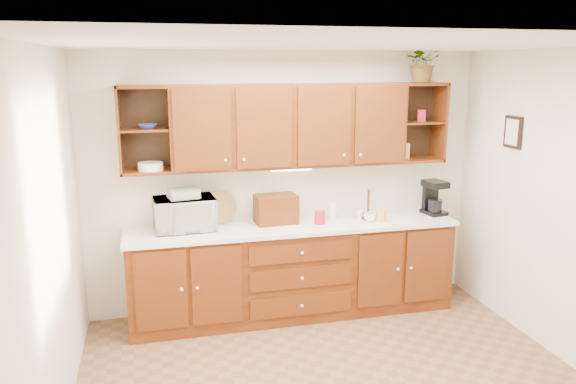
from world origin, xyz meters
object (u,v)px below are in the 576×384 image
potted_plant (423,62)px  bread_box (276,209)px  coffee_maker (434,198)px  microwave (184,214)px

potted_plant → bread_box: bearing=-179.2°
bread_box → coffee_maker: coffee_maker is taller
coffee_maker → potted_plant: 1.39m
potted_plant → microwave: bearing=-179.1°
microwave → bread_box: 0.89m
coffee_maker → potted_plant: bearing=148.4°
potted_plant → coffee_maker: bearing=-22.0°
microwave → coffee_maker: size_ratio=1.58×
microwave → potted_plant: size_ratio=1.40×
bread_box → coffee_maker: 1.68m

